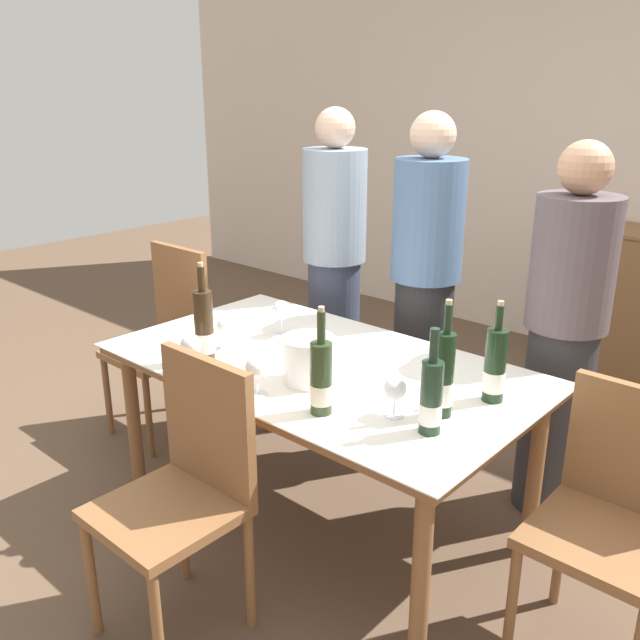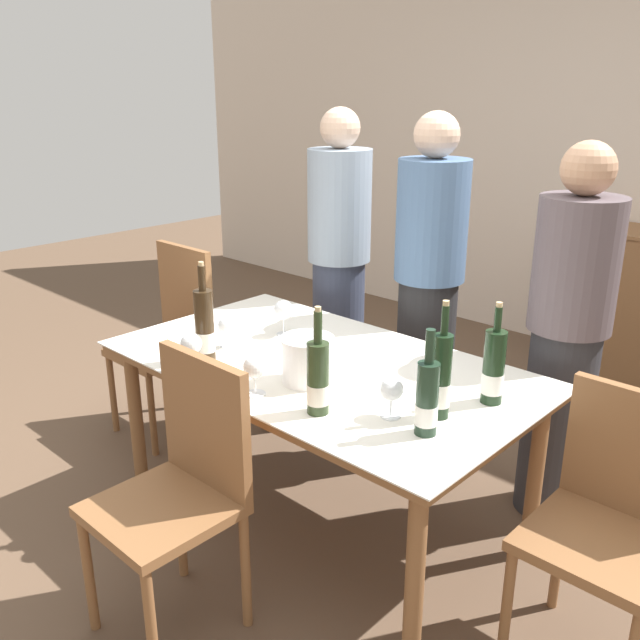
# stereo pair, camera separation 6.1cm
# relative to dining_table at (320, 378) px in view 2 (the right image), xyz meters

# --- Properties ---
(ground_plane) EXTENTS (12.00, 12.00, 0.00)m
(ground_plane) POSITION_rel_dining_table_xyz_m (0.00, 0.00, -0.66)
(ground_plane) COLOR brown
(back_wall) EXTENTS (8.00, 0.10, 2.80)m
(back_wall) POSITION_rel_dining_table_xyz_m (0.00, 2.77, 0.74)
(back_wall) COLOR beige
(back_wall) RESTS_ON ground_plane
(dining_table) EXTENTS (1.71, 0.98, 0.72)m
(dining_table) POSITION_rel_dining_table_xyz_m (0.00, 0.00, 0.00)
(dining_table) COLOR brown
(dining_table) RESTS_ON ground_plane
(ice_bucket) EXTENTS (0.20, 0.20, 0.17)m
(ice_bucket) POSITION_rel_dining_table_xyz_m (0.09, -0.16, 0.16)
(ice_bucket) COLOR white
(ice_bucket) RESTS_ON dining_table
(wine_bottle_0) EXTENTS (0.06, 0.06, 0.40)m
(wine_bottle_0) POSITION_rel_dining_table_xyz_m (0.60, -0.07, 0.21)
(wine_bottle_0) COLOR black
(wine_bottle_0) RESTS_ON dining_table
(wine_bottle_1) EXTENTS (0.07, 0.07, 0.35)m
(wine_bottle_1) POSITION_rel_dining_table_xyz_m (0.64, -0.19, 0.19)
(wine_bottle_1) COLOR #1E3323
(wine_bottle_1) RESTS_ON dining_table
(wine_bottle_2) EXTENTS (0.08, 0.08, 0.38)m
(wine_bottle_2) POSITION_rel_dining_table_xyz_m (0.29, -0.32, 0.19)
(wine_bottle_2) COLOR #28381E
(wine_bottle_2) RESTS_ON dining_table
(wine_bottle_3) EXTENTS (0.08, 0.08, 0.36)m
(wine_bottle_3) POSITION_rel_dining_table_xyz_m (0.67, 0.15, 0.19)
(wine_bottle_3) COLOR black
(wine_bottle_3) RESTS_ON dining_table
(wine_bottle_4) EXTENTS (0.08, 0.08, 0.41)m
(wine_bottle_4) POSITION_rel_dining_table_xyz_m (-0.35, -0.29, 0.21)
(wine_bottle_4) COLOR #332314
(wine_bottle_4) RESTS_ON dining_table
(wine_glass_0) EXTENTS (0.08, 0.08, 0.14)m
(wine_glass_0) POSITION_rel_dining_table_xyz_m (0.49, -0.18, 0.16)
(wine_glass_0) COLOR white
(wine_glass_0) RESTS_ON dining_table
(wine_glass_1) EXTENTS (0.09, 0.09, 0.16)m
(wine_glass_1) POSITION_rel_dining_table_xyz_m (-0.34, 0.12, 0.18)
(wine_glass_1) COLOR white
(wine_glass_1) RESTS_ON dining_table
(wine_glass_2) EXTENTS (0.08, 0.08, 0.15)m
(wine_glass_2) POSITION_rel_dining_table_xyz_m (0.03, -0.37, 0.17)
(wine_glass_2) COLOR white
(wine_glass_2) RESTS_ON dining_table
(wine_glass_3) EXTENTS (0.08, 0.08, 0.13)m
(wine_glass_3) POSITION_rel_dining_table_xyz_m (-0.40, -0.14, 0.15)
(wine_glass_3) COLOR white
(wine_glass_3) RESTS_ON dining_table
(wine_glass_4) EXTENTS (0.08, 0.08, 0.15)m
(wine_glass_4) POSITION_rel_dining_table_xyz_m (-0.31, -0.39, 0.17)
(wine_glass_4) COLOR white
(wine_glass_4) RESTS_ON dining_table
(chair_left_end) EXTENTS (0.42, 0.42, 0.98)m
(chair_left_end) POSITION_rel_dining_table_xyz_m (-1.15, 0.09, -0.10)
(chair_left_end) COLOR brown
(chair_left_end) RESTS_ON ground_plane
(chair_near_front) EXTENTS (0.42, 0.42, 0.95)m
(chair_near_front) POSITION_rel_dining_table_xyz_m (0.05, -0.72, -0.11)
(chair_near_front) COLOR brown
(chair_near_front) RESTS_ON ground_plane
(chair_right_end) EXTENTS (0.42, 0.42, 0.90)m
(chair_right_end) POSITION_rel_dining_table_xyz_m (1.15, 0.08, -0.13)
(chair_right_end) COLOR brown
(chair_right_end) RESTS_ON ground_plane
(person_host) EXTENTS (0.33, 0.33, 1.67)m
(person_host) POSITION_rel_dining_table_xyz_m (-0.61, 0.80, 0.18)
(person_host) COLOR #383F56
(person_host) RESTS_ON ground_plane
(person_guest_left) EXTENTS (0.33, 0.33, 1.66)m
(person_guest_left) POSITION_rel_dining_table_xyz_m (-0.03, 0.78, 0.18)
(person_guest_left) COLOR #262628
(person_guest_left) RESTS_ON ground_plane
(person_guest_right) EXTENTS (0.33, 0.33, 1.58)m
(person_guest_right) POSITION_rel_dining_table_xyz_m (0.68, 0.74, 0.13)
(person_guest_right) COLOR #2D2D33
(person_guest_right) RESTS_ON ground_plane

